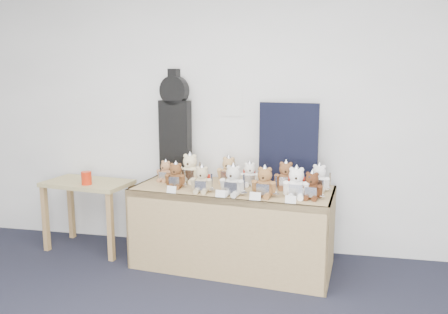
% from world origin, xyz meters
% --- Properties ---
extents(room_shell, '(6.00, 6.00, 6.00)m').
position_xyz_m(room_shell, '(-0.01, 2.49, 1.49)').
color(room_shell, silver).
rests_on(room_shell, floor).
extents(display_table, '(1.84, 0.93, 0.74)m').
position_xyz_m(display_table, '(0.08, 1.95, 0.58)').
color(display_table, '#997B4D').
rests_on(display_table, floor).
extents(side_table, '(0.89, 0.58, 0.70)m').
position_xyz_m(side_table, '(-1.40, 2.14, 0.57)').
color(side_table, '#9A8A53').
rests_on(side_table, floor).
extents(guitar_case, '(0.33, 0.16, 1.06)m').
position_xyz_m(guitar_case, '(-0.55, 2.35, 1.25)').
color(guitar_case, black).
rests_on(guitar_case, display_table).
extents(navy_board, '(0.55, 0.16, 0.75)m').
position_xyz_m(navy_board, '(0.55, 2.30, 1.11)').
color(navy_board, black).
rests_on(navy_board, display_table).
extents(red_cup, '(0.10, 0.10, 0.13)m').
position_xyz_m(red_cup, '(-1.34, 2.01, 0.76)').
color(red_cup, red).
rests_on(red_cup, side_table).
extents(teddy_front_far_left, '(0.21, 0.17, 0.26)m').
position_xyz_m(teddy_front_far_left, '(-0.42, 1.94, 0.84)').
color(teddy_front_far_left, brown).
rests_on(teddy_front_far_left, display_table).
extents(teddy_front_left, '(0.21, 0.18, 0.26)m').
position_xyz_m(teddy_front_left, '(-0.15, 1.83, 0.84)').
color(teddy_front_left, tan).
rests_on(teddy_front_left, display_table).
extents(teddy_front_centre, '(0.24, 0.21, 0.29)m').
position_xyz_m(teddy_front_centre, '(0.14, 1.78, 0.85)').
color(teddy_front_centre, beige).
rests_on(teddy_front_centre, display_table).
extents(teddy_front_right, '(0.23, 0.20, 0.28)m').
position_xyz_m(teddy_front_right, '(0.40, 1.78, 0.85)').
color(teddy_front_right, brown).
rests_on(teddy_front_right, display_table).
extents(teddy_front_far_right, '(0.24, 0.19, 0.29)m').
position_xyz_m(teddy_front_far_right, '(0.66, 1.80, 0.85)').
color(teddy_front_far_right, white).
rests_on(teddy_front_far_right, display_table).
extents(teddy_front_end, '(0.21, 0.18, 0.25)m').
position_xyz_m(teddy_front_end, '(0.78, 1.80, 0.84)').
color(teddy_front_end, '#4E2C1A').
rests_on(teddy_front_end, display_table).
extents(teddy_back_left, '(0.25, 0.20, 0.31)m').
position_xyz_m(teddy_back_left, '(-0.35, 2.16, 0.86)').
color(teddy_back_left, beige).
rests_on(teddy_back_left, display_table).
extents(teddy_back_centre_left, '(0.23, 0.20, 0.28)m').
position_xyz_m(teddy_back_centre_left, '(0.01, 2.21, 0.85)').
color(teddy_back_centre_left, tan).
rests_on(teddy_back_centre_left, display_table).
extents(teddy_back_centre_right, '(0.20, 0.18, 0.24)m').
position_xyz_m(teddy_back_centre_right, '(0.22, 2.15, 0.83)').
color(teddy_back_centre_right, white).
rests_on(teddy_back_centre_right, display_table).
extents(teddy_back_right, '(0.23, 0.18, 0.28)m').
position_xyz_m(teddy_back_right, '(0.55, 2.08, 0.85)').
color(teddy_back_right, brown).
rests_on(teddy_back_right, display_table).
extents(teddy_back_end, '(0.22, 0.19, 0.27)m').
position_xyz_m(teddy_back_end, '(0.84, 2.06, 0.84)').
color(teddy_back_end, white).
rests_on(teddy_back_end, display_table).
extents(teddy_back_far_left, '(0.19, 0.17, 0.23)m').
position_xyz_m(teddy_back_far_left, '(-0.59, 2.15, 0.83)').
color(teddy_back_far_left, '#AA764F').
rests_on(teddy_back_far_left, display_table).
extents(entry_card_a, '(0.09, 0.03, 0.06)m').
position_xyz_m(entry_card_a, '(-0.39, 1.72, 0.77)').
color(entry_card_a, white).
rests_on(entry_card_a, display_table).
extents(entry_card_b, '(0.09, 0.03, 0.06)m').
position_xyz_m(entry_card_b, '(0.05, 1.68, 0.77)').
color(entry_card_b, white).
rests_on(entry_card_b, display_table).
extents(entry_card_c, '(0.09, 0.03, 0.07)m').
position_xyz_m(entry_card_c, '(0.34, 1.64, 0.77)').
color(entry_card_c, white).
rests_on(entry_card_c, display_table).
extents(entry_card_d, '(0.09, 0.03, 0.06)m').
position_xyz_m(entry_card_d, '(0.62, 1.61, 0.77)').
color(entry_card_d, white).
rests_on(entry_card_d, display_table).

